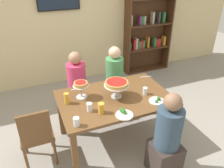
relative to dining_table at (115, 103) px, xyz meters
name	(u,v)px	position (x,y,z in m)	size (l,w,h in m)	color
ground_plane	(115,138)	(0.00, 0.00, -0.65)	(12.00, 12.00, 0.00)	gray
rear_partition	(72,15)	(0.00, 2.20, 0.75)	(8.00, 0.12, 2.80)	beige
dining_table	(115,103)	(0.00, 0.00, 0.00)	(1.50, 0.98, 0.74)	brown
bookshelf	(148,23)	(1.67, 2.02, 0.49)	(1.10, 0.30, 2.21)	#4C2D19
diner_far_right	(114,83)	(0.33, 0.79, -0.16)	(0.34, 0.34, 1.15)	#382D28
diner_near_right	(166,142)	(0.33, -0.78, -0.16)	(0.34, 0.34, 1.15)	#382D28
diner_far_left	(78,89)	(-0.32, 0.81, -0.16)	(0.34, 0.34, 1.15)	#382D28
chair_head_west	(37,134)	(-1.06, -0.05, -0.16)	(0.40, 0.40, 0.87)	brown
deep_dish_pizza_stand	(117,84)	(0.02, 0.00, 0.28)	(0.33, 0.33, 0.23)	silver
personal_pizza_stand	(81,86)	(-0.42, 0.16, 0.26)	(0.21, 0.21, 0.23)	silver
salad_plate_near_diner	(157,101)	(0.47, -0.31, 0.11)	(0.20, 0.20, 0.07)	white
salad_plate_far_diner	(124,113)	(-0.06, -0.41, 0.11)	(0.21, 0.21, 0.07)	white
beer_glass_amber_tall	(67,98)	(-0.63, 0.10, 0.16)	(0.07, 0.07, 0.15)	gold
beer_glass_amber_short	(101,108)	(-0.29, -0.26, 0.16)	(0.08, 0.08, 0.13)	gold
water_glass_clear_near	(90,107)	(-0.41, -0.17, 0.15)	(0.07, 0.07, 0.11)	white
water_glass_clear_far	(76,122)	(-0.63, -0.39, 0.14)	(0.07, 0.07, 0.11)	white
water_glass_clear_spare	(145,91)	(0.41, -0.09, 0.14)	(0.06, 0.06, 0.10)	white
cutlery_fork_near	(77,89)	(-0.42, 0.40, 0.09)	(0.18, 0.02, 0.01)	silver
cutlery_knife_near	(146,77)	(0.69, 0.36, 0.09)	(0.18, 0.02, 0.01)	silver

